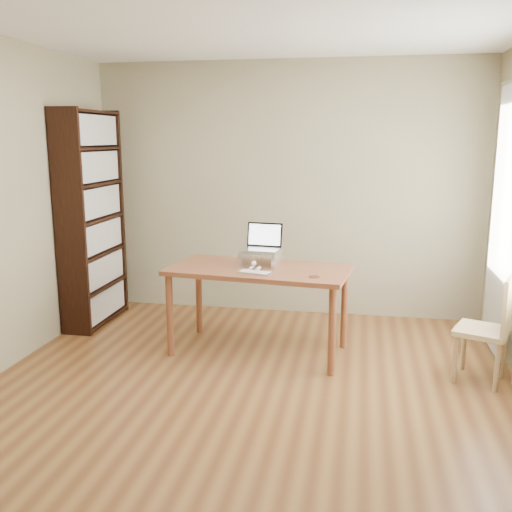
# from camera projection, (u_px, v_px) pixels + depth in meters

# --- Properties ---
(room) EXTENTS (4.04, 4.54, 2.64)m
(room) POSITION_uv_depth(u_px,v_px,m) (246.00, 220.00, 3.73)
(room) COLOR #5A3317
(room) RESTS_ON ground
(bookshelf) EXTENTS (0.30, 0.90, 2.10)m
(bookshelf) POSITION_uv_depth(u_px,v_px,m) (92.00, 219.00, 5.60)
(bookshelf) COLOR black
(bookshelf) RESTS_ON ground
(desk) EXTENTS (1.58, 0.92, 0.75)m
(desk) POSITION_uv_depth(u_px,v_px,m) (259.00, 278.00, 4.85)
(desk) COLOR brown
(desk) RESTS_ON ground
(laptop_stand) EXTENTS (0.32, 0.25, 0.13)m
(laptop_stand) POSITION_uv_depth(u_px,v_px,m) (260.00, 256.00, 4.89)
(laptop_stand) COLOR silver
(laptop_stand) RESTS_ON desk
(laptop) EXTENTS (0.34, 0.30, 0.22)m
(laptop) POSITION_uv_depth(u_px,v_px,m) (262.00, 243.00, 4.92)
(laptop) COLOR silver
(laptop) RESTS_ON laptop_stand
(keyboard) EXTENTS (0.28, 0.18, 0.02)m
(keyboard) POSITION_uv_depth(u_px,v_px,m) (255.00, 273.00, 4.61)
(keyboard) COLOR silver
(keyboard) RESTS_ON desk
(coaster) EXTENTS (0.09, 0.09, 0.01)m
(coaster) POSITION_uv_depth(u_px,v_px,m) (314.00, 277.00, 4.50)
(coaster) COLOR #562C1D
(coaster) RESTS_ON desk
(cat) EXTENTS (0.23, 0.47, 0.13)m
(cat) POSITION_uv_depth(u_px,v_px,m) (261.00, 258.00, 4.92)
(cat) COLOR #4E483D
(cat) RESTS_ON desk
(chair) EXTENTS (0.49, 0.48, 0.84)m
(chair) POSITION_uv_depth(u_px,v_px,m) (491.00, 325.00, 4.29)
(chair) COLOR tan
(chair) RESTS_ON ground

